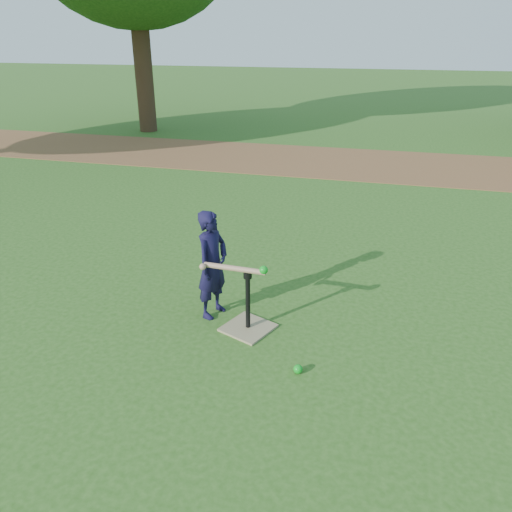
# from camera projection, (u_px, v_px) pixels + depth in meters

# --- Properties ---
(ground) EXTENTS (80.00, 80.00, 0.00)m
(ground) POSITION_uv_depth(u_px,v_px,m) (260.00, 354.00, 4.49)
(ground) COLOR #285116
(ground) RESTS_ON ground
(dirt_strip) EXTENTS (24.00, 3.00, 0.01)m
(dirt_strip) POSITION_uv_depth(u_px,v_px,m) (345.00, 163.00, 11.10)
(dirt_strip) COLOR brown
(dirt_strip) RESTS_ON ground
(child) EXTENTS (0.37, 0.46, 1.11)m
(child) POSITION_uv_depth(u_px,v_px,m) (212.00, 265.00, 4.92)
(child) COLOR black
(child) RESTS_ON ground
(wiffle_ball_ground) EXTENTS (0.08, 0.08, 0.08)m
(wiffle_ball_ground) POSITION_uv_depth(u_px,v_px,m) (298.00, 369.00, 4.23)
(wiffle_ball_ground) COLOR #0D981C
(wiffle_ball_ground) RESTS_ON ground
(batting_tee) EXTENTS (0.56, 0.56, 0.61)m
(batting_tee) POSITION_uv_depth(u_px,v_px,m) (248.00, 319.00, 4.83)
(batting_tee) COLOR #93825D
(batting_tee) RESTS_ON ground
(swing_action) EXTENTS (0.65, 0.11, 0.10)m
(swing_action) POSITION_uv_depth(u_px,v_px,m) (237.00, 269.00, 4.61)
(swing_action) COLOR tan
(swing_action) RESTS_ON ground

